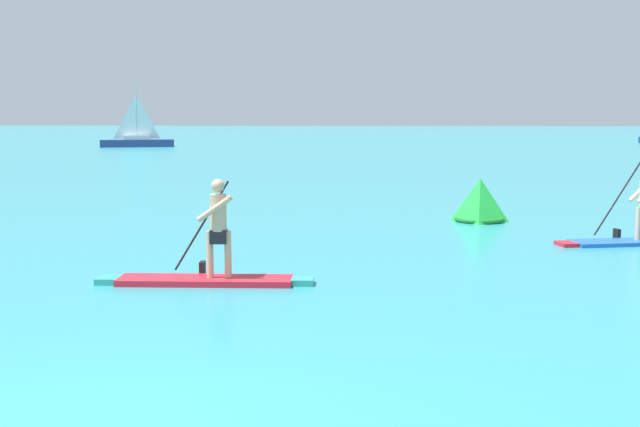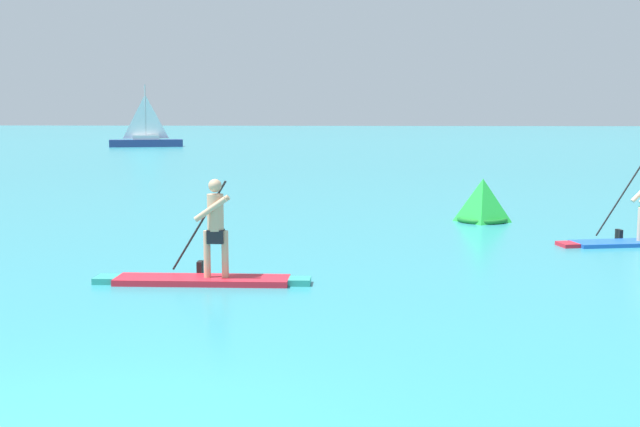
# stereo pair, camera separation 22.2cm
# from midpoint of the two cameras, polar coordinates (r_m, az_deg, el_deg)

# --- Properties ---
(paddleboarder_mid_center) EXTENTS (3.50, 0.91, 1.72)m
(paddleboarder_mid_center) POSITION_cam_midpoint_polar(r_m,az_deg,el_deg) (12.70, -7.84, -3.55)
(paddleboarder_mid_center) COLOR red
(paddleboarder_mid_center) RESTS_ON ground
(paddleboarder_far_right) EXTENTS (3.38, 1.34, 1.84)m
(paddleboarder_far_right) POSITION_cam_midpoint_polar(r_m,az_deg,el_deg) (17.70, 22.52, -1.00)
(paddleboarder_far_right) COLOR blue
(paddleboarder_far_right) RESTS_ON ground
(race_marker_buoy) EXTENTS (1.28, 1.28, 1.10)m
(race_marker_buoy) POSITION_cam_midpoint_polar(r_m,az_deg,el_deg) (20.38, 12.05, 0.77)
(race_marker_buoy) COLOR green
(race_marker_buoy) RESTS_ON ground
(sailboat_left_horizon) EXTENTS (6.47, 3.44, 5.45)m
(sailboat_left_horizon) POSITION_cam_midpoint_polar(r_m,az_deg,el_deg) (71.14, -12.45, 5.29)
(sailboat_left_horizon) COLOR navy
(sailboat_left_horizon) RESTS_ON ground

